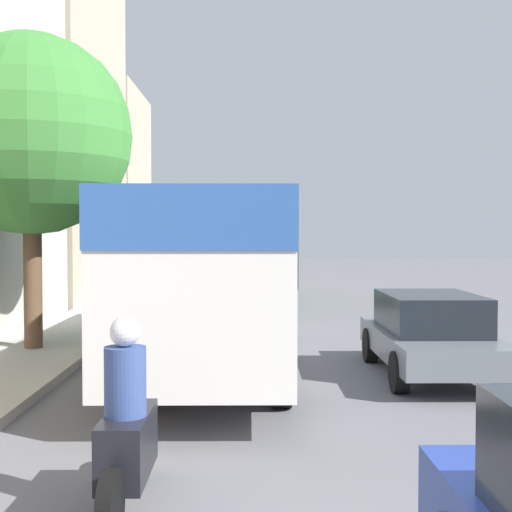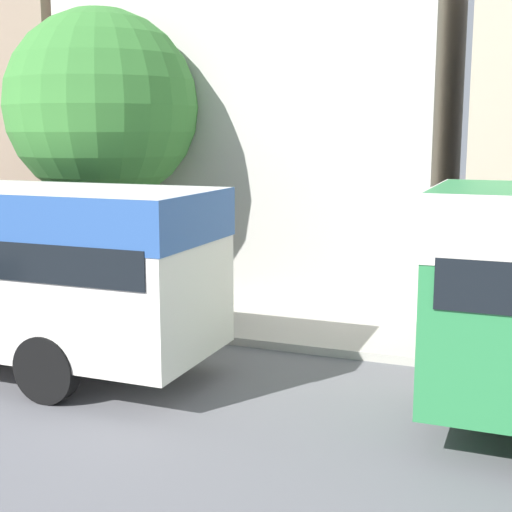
{
  "view_description": "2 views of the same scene",
  "coord_description": "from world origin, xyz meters",
  "px_view_note": "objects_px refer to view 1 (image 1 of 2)",
  "views": [
    {
      "loc": [
        -0.93,
        -4.18,
        2.46
      ],
      "look_at": [
        -0.73,
        16.52,
        1.74
      ],
      "focal_mm": 50.0,
      "sensor_mm": 36.0,
      "label": 1
    },
    {
      "loc": [
        7.52,
        18.34,
        3.85
      ],
      "look_at": [
        -1.36,
        14.83,
        2.18
      ],
      "focal_mm": 50.0,
      "sensor_mm": 36.0,
      "label": 2
    }
  ],
  "objects_px": {
    "bus_lead": "(213,259)",
    "motorcycle_behind_lead": "(127,435)",
    "pedestrian_near_curb": "(128,267)",
    "car_crossing": "(430,333)",
    "bus_following": "(226,242)"
  },
  "relations": [
    {
      "from": "bus_lead",
      "to": "motorcycle_behind_lead",
      "type": "bearing_deg",
      "value": -93.34
    },
    {
      "from": "motorcycle_behind_lead",
      "to": "pedestrian_near_curb",
      "type": "height_order",
      "value": "pedestrian_near_curb"
    },
    {
      "from": "bus_lead",
      "to": "car_crossing",
      "type": "height_order",
      "value": "bus_lead"
    },
    {
      "from": "pedestrian_near_curb",
      "to": "car_crossing",
      "type": "bearing_deg",
      "value": -64.95
    },
    {
      "from": "bus_lead",
      "to": "motorcycle_behind_lead",
      "type": "distance_m",
      "value": 6.99
    },
    {
      "from": "car_crossing",
      "to": "pedestrian_near_curb",
      "type": "bearing_deg",
      "value": 115.05
    },
    {
      "from": "bus_lead",
      "to": "car_crossing",
      "type": "relative_size",
      "value": 2.46
    },
    {
      "from": "bus_following",
      "to": "pedestrian_near_curb",
      "type": "distance_m",
      "value": 5.43
    },
    {
      "from": "bus_lead",
      "to": "bus_following",
      "type": "bearing_deg",
      "value": 90.75
    },
    {
      "from": "car_crossing",
      "to": "pedestrian_near_curb",
      "type": "relative_size",
      "value": 2.5
    },
    {
      "from": "car_crossing",
      "to": "bus_following",
      "type": "bearing_deg",
      "value": 105.74
    },
    {
      "from": "motorcycle_behind_lead",
      "to": "pedestrian_near_curb",
      "type": "distance_m",
      "value": 23.38
    },
    {
      "from": "motorcycle_behind_lead",
      "to": "car_crossing",
      "type": "relative_size",
      "value": 0.54
    },
    {
      "from": "bus_following",
      "to": "motorcycle_behind_lead",
      "type": "bearing_deg",
      "value": -90.68
    },
    {
      "from": "bus_lead",
      "to": "motorcycle_behind_lead",
      "type": "height_order",
      "value": "bus_lead"
    }
  ]
}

